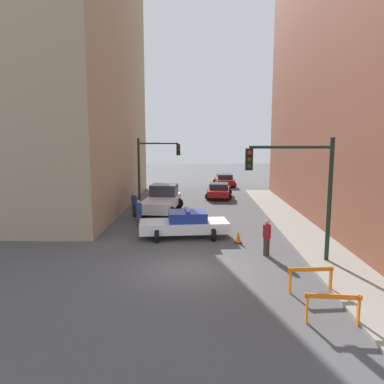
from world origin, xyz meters
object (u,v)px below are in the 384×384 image
at_px(parked_car_near, 219,190).
at_px(pedestrian_corner, 134,204).
at_px(police_car, 185,224).
at_px(traffic_light_near, 302,181).
at_px(parked_car_mid, 224,180).
at_px(white_truck, 162,200).
at_px(barrier_mid, 311,275).
at_px(traffic_cone, 238,237).
at_px(pedestrian_crossing, 139,213).
at_px(barrier_front, 333,304).
at_px(pedestrian_sidewalk, 267,237).
at_px(traffic_light_far, 152,161).

distance_m(parked_car_near, pedestrian_corner, 10.00).
bearing_deg(police_car, pedestrian_corner, 28.34).
relative_size(traffic_light_near, police_car, 1.06).
xyz_separation_m(police_car, parked_car_mid, (3.55, 20.86, -0.05)).
xyz_separation_m(police_car, white_truck, (-1.85, 6.56, 0.18)).
bearing_deg(barrier_mid, traffic_cone, 107.00).
xyz_separation_m(traffic_light_near, barrier_mid, (-0.44, -3.12, -2.91)).
xyz_separation_m(parked_car_near, pedestrian_corner, (-6.11, -7.92, 0.19)).
height_order(pedestrian_crossing, barrier_front, pedestrian_crossing).
distance_m(traffic_light_near, pedestrian_corner, 12.80).
xyz_separation_m(parked_car_mid, traffic_cone, (-0.79, -21.93, -0.36)).
bearing_deg(pedestrian_sidewalk, traffic_cone, -118.99).
bearing_deg(traffic_light_far, pedestrian_sidewalk, -63.42).
height_order(pedestrian_crossing, pedestrian_corner, same).
bearing_deg(pedestrian_sidewalk, parked_car_near, -142.47).
relative_size(traffic_light_near, parked_car_mid, 1.19).
xyz_separation_m(traffic_light_far, pedestrian_corner, (-0.59, -5.45, -2.54)).
relative_size(parked_car_mid, pedestrian_corner, 2.63).
bearing_deg(white_truck, traffic_light_near, -51.17).
distance_m(parked_car_mid, barrier_front, 30.20).
bearing_deg(parked_car_near, pedestrian_crossing, -111.08).
distance_m(traffic_light_near, pedestrian_sidewalk, 3.08).
xyz_separation_m(pedestrian_crossing, pedestrian_corner, (-0.78, 3.00, 0.00)).
height_order(traffic_light_far, police_car, traffic_light_far).
xyz_separation_m(police_car, barrier_mid, (4.60, -7.12, -0.11)).
distance_m(traffic_light_near, traffic_light_far, 16.60).
bearing_deg(pedestrian_corner, traffic_light_near, 122.86).
relative_size(traffic_light_far, police_car, 1.06).
xyz_separation_m(traffic_light_near, police_car, (-5.04, 4.00, -2.81)).
relative_size(white_truck, pedestrian_sidewalk, 3.36).
bearing_deg(pedestrian_sidewalk, police_car, -95.76).
distance_m(police_car, barrier_mid, 8.48).
distance_m(traffic_light_far, police_car, 11.27).
height_order(pedestrian_sidewalk, traffic_cone, pedestrian_sidewalk).
relative_size(parked_car_near, pedestrian_crossing, 2.67).
bearing_deg(traffic_light_near, white_truck, 123.15).
bearing_deg(barrier_mid, police_car, 122.90).
height_order(parked_car_mid, pedestrian_crossing, pedestrian_crossing).
bearing_deg(police_car, parked_car_mid, -16.40).
xyz_separation_m(traffic_light_far, barrier_front, (7.57, -19.86, -2.78)).
distance_m(police_car, parked_car_near, 13.25).
distance_m(police_car, traffic_cone, 2.98).
bearing_deg(traffic_light_far, pedestrian_corner, -96.14).
distance_m(pedestrian_sidewalk, barrier_mid, 4.14).
bearing_deg(pedestrian_corner, traffic_cone, 125.15).
bearing_deg(police_car, traffic_light_near, -135.12).
height_order(barrier_mid, traffic_cone, barrier_mid).
bearing_deg(traffic_cone, parked_car_mid, 87.92).
height_order(traffic_light_far, parked_car_mid, traffic_light_far).
bearing_deg(barrier_mid, pedestrian_corner, 123.82).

